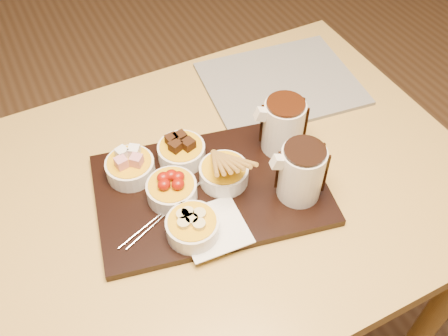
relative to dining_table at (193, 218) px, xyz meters
name	(u,v)px	position (x,y,z in m)	size (l,w,h in m)	color
dining_table	(193,218)	(0.00, 0.00, 0.00)	(1.20, 0.80, 0.75)	gold
serving_board	(211,189)	(0.04, -0.02, 0.11)	(0.46, 0.30, 0.02)	black
napkin	(214,228)	(0.00, -0.12, 0.12)	(0.12, 0.12, 0.00)	white
bowl_marshmallows	(130,168)	(-0.10, 0.08, 0.14)	(0.10, 0.10, 0.04)	silver
bowl_cake	(182,153)	(0.02, 0.07, 0.14)	(0.10, 0.10, 0.04)	silver
bowl_strawberries	(172,191)	(-0.04, -0.01, 0.14)	(0.10, 0.10, 0.04)	silver
bowl_biscotti	(224,174)	(0.07, -0.02, 0.14)	(0.10, 0.10, 0.04)	silver
bowl_bananas	(193,227)	(-0.04, -0.11, 0.14)	(0.10, 0.10, 0.04)	silver
pitcher_dark_chocolate	(301,173)	(0.19, -0.12, 0.18)	(0.09, 0.09, 0.12)	silver
pitcher_milk_chocolate	(283,126)	(0.22, 0.01, 0.18)	(0.09, 0.09, 0.12)	silver
fondue_skewers	(170,206)	(-0.06, -0.03, 0.12)	(0.26, 0.03, 0.01)	silver
newspaper	(281,83)	(0.34, 0.21, 0.10)	(0.37, 0.29, 0.01)	beige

